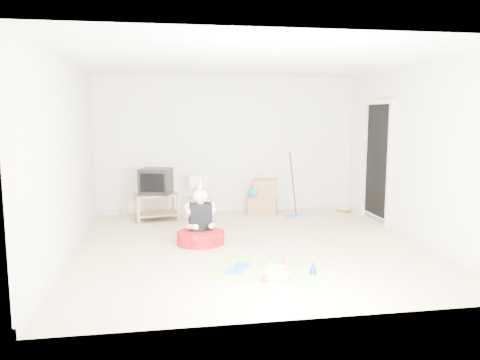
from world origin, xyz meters
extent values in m
plane|color=beige|center=(0.00, 0.00, 0.00)|extent=(5.00, 5.00, 0.00)
cube|color=black|center=(2.48, 1.20, 1.02)|extent=(0.02, 0.90, 2.05)
cube|color=#956B43|center=(-1.37, 1.87, 0.46)|extent=(0.84, 0.61, 0.03)
cube|color=#956B43|center=(-1.37, 1.87, 0.12)|extent=(0.84, 0.61, 0.03)
cube|color=#956B43|center=(-1.68, 1.60, 0.24)|extent=(0.06, 0.06, 0.48)
cube|color=#956B43|center=(-0.99, 1.74, 0.24)|extent=(0.06, 0.06, 0.48)
cube|color=#956B43|center=(-1.76, 2.01, 0.24)|extent=(0.06, 0.06, 0.48)
cube|color=#956B43|center=(-1.07, 2.15, 0.24)|extent=(0.06, 0.06, 0.48)
cube|color=black|center=(-1.37, 1.87, 0.70)|extent=(0.63, 0.56, 0.46)
cube|color=gray|center=(-0.59, 1.78, 0.39)|extent=(0.40, 0.39, 0.03)
cylinder|color=gray|center=(-0.75, 1.76, 0.40)|extent=(0.02, 0.02, 0.80)
cylinder|color=gray|center=(-0.43, 1.80, 0.40)|extent=(0.02, 0.02, 0.80)
cube|color=#9F744C|center=(0.61, 2.07, 0.17)|extent=(0.62, 0.53, 0.34)
cube|color=#9F744C|center=(0.66, 2.09, 0.50)|extent=(0.53, 0.46, 0.32)
ellipsoid|color=#0C7F88|center=(0.43, 2.00, 0.43)|extent=(0.23, 0.16, 0.18)
cube|color=blue|center=(1.13, 1.74, 0.02)|extent=(0.30, 0.14, 0.03)
cylinder|color=black|center=(1.13, 1.74, 0.60)|extent=(0.07, 0.39, 1.15)
cube|color=#277735|center=(2.22, 2.00, 0.01)|extent=(0.25, 0.28, 0.03)
cube|color=#A43423|center=(2.22, 2.00, 0.04)|extent=(0.25, 0.27, 0.02)
cube|color=beige|center=(2.22, 2.00, 0.06)|extent=(0.25, 0.26, 0.03)
cylinder|color=#A80F14|center=(-0.72, 0.17, 0.09)|extent=(0.75, 0.75, 0.19)
cube|color=black|center=(-0.72, 0.17, 0.40)|extent=(0.33, 0.21, 0.42)
sphere|color=beige|center=(-0.72, 0.17, 0.72)|extent=(0.24, 0.24, 0.22)
cone|color=white|center=(-0.72, 0.17, 0.91)|extent=(0.12, 0.12, 0.17)
cube|color=#F93487|center=(0.00, -1.11, 0.00)|extent=(1.56, 1.38, 0.01)
cube|color=silver|center=(0.04, -1.43, 0.04)|extent=(0.35, 0.34, 0.07)
cube|color=green|center=(0.04, -1.43, 0.01)|extent=(0.35, 0.34, 0.01)
cylinder|color=beige|center=(-0.07, -1.42, 0.11)|extent=(0.01, 0.01, 0.07)
cylinder|color=beige|center=(-0.04, -1.44, 0.11)|extent=(0.01, 0.01, 0.07)
cylinder|color=beige|center=(-0.01, -1.46, 0.11)|extent=(0.01, 0.01, 0.07)
cylinder|color=beige|center=(0.03, -1.48, 0.11)|extent=(0.01, 0.01, 0.07)
cylinder|color=beige|center=(0.06, -1.50, 0.11)|extent=(0.01, 0.01, 0.07)
cylinder|color=beige|center=(0.09, -1.52, 0.11)|extent=(0.01, 0.01, 0.07)
cylinder|color=beige|center=(-0.02, -1.34, 0.11)|extent=(0.01, 0.01, 0.07)
cylinder|color=beige|center=(0.01, -1.36, 0.11)|extent=(0.01, 0.01, 0.07)
cylinder|color=beige|center=(0.04, -1.38, 0.11)|extent=(0.01, 0.01, 0.07)
cylinder|color=beige|center=(0.08, -1.41, 0.11)|extent=(0.01, 0.01, 0.07)
cylinder|color=beige|center=(0.11, -1.43, 0.11)|extent=(0.01, 0.01, 0.07)
cylinder|color=blue|center=(-0.27, -0.90, 0.01)|extent=(0.29, 0.29, 0.01)
cylinder|color=blue|center=(-0.41, -1.11, 0.01)|extent=(0.30, 0.30, 0.01)
cylinder|color=#DE5618|center=(0.24, -0.94, 0.05)|extent=(0.08, 0.08, 0.08)
cylinder|color=#DE5618|center=(-0.13, -1.51, 0.05)|extent=(0.08, 0.08, 0.08)
cone|color=#1940B0|center=(0.50, -1.32, 0.08)|extent=(0.11, 0.11, 0.15)
camera|label=1|loc=(-1.21, -6.45, 1.88)|focal=35.00mm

